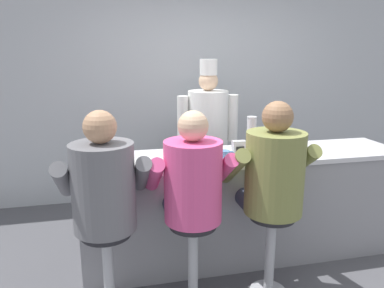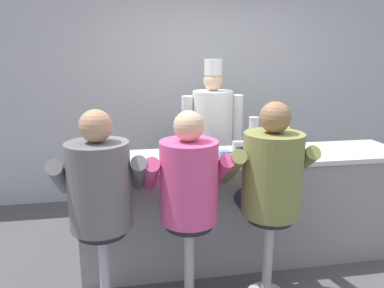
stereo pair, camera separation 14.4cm
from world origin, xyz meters
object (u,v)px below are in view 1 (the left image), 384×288
(cook_in_whites_near, at_px, (208,132))
(water_pitcher_clear, at_px, (279,136))
(ketchup_bottle_red, at_px, (258,142))
(napkin_dispenser_chrome, at_px, (239,149))
(coffee_mug_white, at_px, (91,160))
(coffee_mug_blue, at_px, (225,155))
(diner_seated_olive, at_px, (272,177))
(cereal_bowl, at_px, (208,153))
(cup_stack_steel, at_px, (251,133))
(mustard_bottle_yellow, at_px, (281,146))
(diner_seated_pink, at_px, (192,186))
(hot_sauce_bottle_orange, at_px, (271,150))
(breakfast_plate, at_px, (123,163))
(diner_seated_grey, at_px, (104,192))

(cook_in_whites_near, bearing_deg, water_pitcher_clear, -57.04)
(ketchup_bottle_red, xyz_separation_m, napkin_dispenser_chrome, (-0.17, -0.01, -0.05))
(water_pitcher_clear, xyz_separation_m, coffee_mug_white, (-1.70, -0.24, -0.05))
(coffee_mug_blue, xyz_separation_m, diner_seated_olive, (0.22, -0.42, -0.07))
(cereal_bowl, height_order, cup_stack_steel, cup_stack_steel)
(napkin_dispenser_chrome, bearing_deg, mustard_bottle_yellow, -15.70)
(diner_seated_olive, bearing_deg, water_pitcher_clear, 61.24)
(mustard_bottle_yellow, xyz_separation_m, diner_seated_pink, (-0.86, -0.41, -0.14))
(cook_in_whites_near, bearing_deg, napkin_dispenser_chrome, -90.24)
(napkin_dispenser_chrome, bearing_deg, cup_stack_steel, 47.41)
(diner_seated_pink, bearing_deg, cook_in_whites_near, 70.91)
(hot_sauce_bottle_orange, xyz_separation_m, coffee_mug_white, (-1.45, 0.13, -0.03))
(coffee_mug_white, bearing_deg, cup_stack_steel, 7.86)
(coffee_mug_white, xyz_separation_m, cook_in_whites_near, (1.22, 1.00, -0.04))
(coffee_mug_blue, relative_size, diner_seated_pink, 0.09)
(mustard_bottle_yellow, relative_size, breakfast_plate, 0.80)
(cereal_bowl, bearing_deg, coffee_mug_white, -177.88)
(ketchup_bottle_red, xyz_separation_m, mustard_bottle_yellow, (0.17, -0.11, -0.03))
(coffee_mug_blue, bearing_deg, mustard_bottle_yellow, -1.56)
(coffee_mug_blue, bearing_deg, diner_seated_grey, -156.65)
(coffee_mug_blue, distance_m, coffee_mug_white, 1.07)
(hot_sauce_bottle_orange, height_order, cook_in_whites_near, cook_in_whites_near)
(coffee_mug_white, relative_size, cook_in_whites_near, 0.08)
(cereal_bowl, bearing_deg, mustard_bottle_yellow, -13.90)
(diner_seated_pink, height_order, diner_seated_olive, diner_seated_olive)
(ketchup_bottle_red, relative_size, hot_sauce_bottle_orange, 1.72)
(cook_in_whites_near, bearing_deg, cup_stack_steel, -76.83)
(cup_stack_steel, distance_m, diner_seated_olive, 0.74)
(ketchup_bottle_red, bearing_deg, napkin_dispenser_chrome, -175.95)
(ketchup_bottle_red, distance_m, coffee_mug_blue, 0.34)
(hot_sauce_bottle_orange, xyz_separation_m, cereal_bowl, (-0.50, 0.16, -0.04))
(cup_stack_steel, xyz_separation_m, diner_seated_pink, (-0.71, -0.71, -0.20))
(water_pitcher_clear, bearing_deg, cook_in_whites_near, 122.96)
(ketchup_bottle_red, distance_m, diner_seated_pink, 0.88)
(mustard_bottle_yellow, distance_m, cook_in_whites_near, 1.16)
(ketchup_bottle_red, xyz_separation_m, breakfast_plate, (-1.14, -0.04, -0.10))
(ketchup_bottle_red, bearing_deg, diner_seated_pink, -143.38)
(ketchup_bottle_red, height_order, hot_sauce_bottle_orange, ketchup_bottle_red)
(cereal_bowl, relative_size, coffee_mug_white, 1.18)
(cereal_bowl, xyz_separation_m, cup_stack_steel, (0.45, 0.16, 0.12))
(napkin_dispenser_chrome, height_order, diner_seated_pink, diner_seated_pink)
(hot_sauce_bottle_orange, bearing_deg, cup_stack_steel, 98.87)
(mustard_bottle_yellow, relative_size, cup_stack_steel, 0.65)
(hot_sauce_bottle_orange, xyz_separation_m, diner_seated_olive, (-0.17, -0.39, -0.10))
(water_pitcher_clear, xyz_separation_m, cereal_bowl, (-0.75, -0.21, -0.07))
(coffee_mug_blue, relative_size, cup_stack_steel, 0.43)
(napkin_dispenser_chrome, bearing_deg, cook_in_whites_near, 89.76)
(ketchup_bottle_red, distance_m, mustard_bottle_yellow, 0.20)
(cereal_bowl, relative_size, diner_seated_grey, 0.11)
(coffee_mug_white, distance_m, diner_seated_olive, 1.39)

